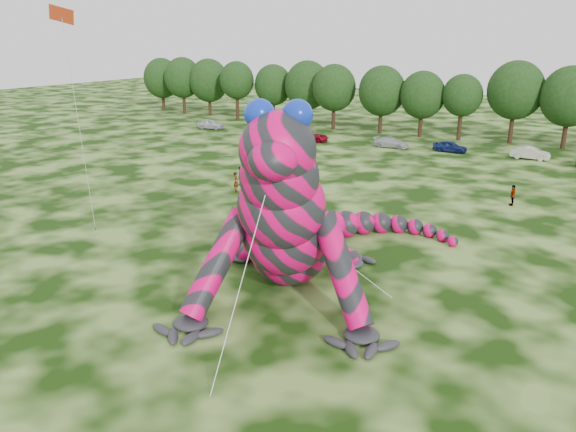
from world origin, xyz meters
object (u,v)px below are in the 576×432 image
at_px(tree_2, 209,87).
at_px(spectator_0, 236,182).
at_px(flying_kite, 64,33).
at_px(tree_1, 183,86).
at_px(spectator_1, 241,177).
at_px(tree_3, 237,91).
at_px(tree_10, 514,102).
at_px(tree_7, 381,100).
at_px(car_1, 261,130).
at_px(inflatable_gecko, 293,186).
at_px(car_3, 391,143).
at_px(tree_4, 273,93).
at_px(car_4, 450,146).
at_px(spectator_3, 513,195).
at_px(car_2, 312,137).
at_px(spectator_5, 302,212).
at_px(tree_11, 569,108).
at_px(tree_9, 461,107).
at_px(tree_6, 334,97).
at_px(car_5, 530,153).
at_px(car_0, 211,124).
at_px(tree_8, 422,104).
at_px(tree_5, 307,93).
at_px(tree_0, 162,84).

height_order(tree_2, spectator_0, tree_2).
distance_m(flying_kite, tree_2, 65.78).
distance_m(tree_1, spectator_1, 53.01).
distance_m(tree_1, tree_3, 12.68).
bearing_deg(tree_10, tree_7, -174.20).
bearing_deg(car_1, inflatable_gecko, -146.05).
distance_m(tree_7, tree_10, 17.58).
bearing_deg(car_3, tree_10, -48.75).
height_order(tree_4, car_4, tree_4).
bearing_deg(spectator_3, car_2, -141.43).
bearing_deg(spectator_5, tree_10, -179.83).
bearing_deg(car_3, spectator_5, -171.34).
relative_size(tree_11, spectator_3, 5.81).
xyz_separation_m(tree_4, car_1, (6.00, -12.27, -3.83)).
xyz_separation_m(car_3, spectator_3, (18.03, -18.26, 0.24)).
bearing_deg(tree_9, tree_6, -177.97).
bearing_deg(tree_2, car_5, -9.78).
xyz_separation_m(tree_6, car_0, (-15.64, -9.70, -4.05)).
relative_size(tree_7, spectator_1, 5.15).
bearing_deg(tree_11, car_0, -166.58).
height_order(tree_9, car_3, tree_9).
height_order(tree_8, tree_11, tree_11).
distance_m(tree_3, tree_10, 43.14).
relative_size(tree_8, car_4, 2.22).
bearing_deg(car_1, tree_4, 23.33).
relative_size(tree_2, tree_9, 1.11).
distance_m(flying_kite, spectator_3, 35.66).
distance_m(tree_3, tree_11, 49.52).
height_order(tree_2, spectator_5, tree_2).
bearing_deg(tree_11, tree_8, -176.16).
relative_size(inflatable_gecko, tree_5, 2.22).
bearing_deg(tree_0, tree_9, -1.95).
bearing_deg(car_0, flying_kite, -157.20).
distance_m(tree_7, tree_9, 11.17).
xyz_separation_m(tree_7, spectator_5, (11.02, -40.80, -3.87)).
bearing_deg(car_2, car_3, -88.62).
bearing_deg(spectator_3, tree_10, 170.52).
bearing_deg(spectator_1, flying_kite, -63.31).
distance_m(tree_3, car_5, 47.94).
bearing_deg(car_5, tree_10, 22.96).
height_order(tree_0, spectator_5, tree_0).
distance_m(tree_0, tree_4, 24.92).
distance_m(tree_1, spectator_3, 68.26).
height_order(tree_11, spectator_0, tree_11).
xyz_separation_m(tree_5, tree_11, (36.91, -0.24, 0.14)).
height_order(car_3, car_5, car_5).
relative_size(tree_8, car_2, 1.97).
bearing_deg(tree_8, car_2, -135.21).
relative_size(car_1, spectator_0, 2.32).
height_order(inflatable_gecko, spectator_0, inflatable_gecko).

